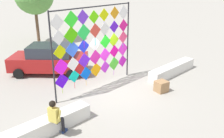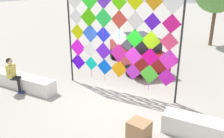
{
  "view_description": "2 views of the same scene",
  "coord_description": "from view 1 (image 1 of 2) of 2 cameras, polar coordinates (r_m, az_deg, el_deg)",
  "views": [
    {
      "loc": [
        -7.36,
        -7.38,
        5.2
      ],
      "look_at": [
        0.08,
        0.27,
        1.14
      ],
      "focal_mm": 39.21,
      "sensor_mm": 36.0,
      "label": 1
    },
    {
      "loc": [
        3.62,
        -6.47,
        3.96
      ],
      "look_at": [
        -0.03,
        0.31,
        1.21
      ],
      "focal_mm": 36.62,
      "sensor_mm": 36.0,
      "label": 2
    }
  ],
  "objects": [
    {
      "name": "parked_car",
      "position": [
        14.23,
        -14.34,
        2.3
      ],
      "size": [
        4.22,
        4.31,
        1.64
      ],
      "color": "maroon",
      "rests_on": "ground"
    },
    {
      "name": "plaza_ledge_left",
      "position": [
        9.05,
        -15.58,
        -12.94
      ],
      "size": [
        3.66,
        0.6,
        0.57
      ],
      "primitive_type": "cube",
      "color": "silver",
      "rests_on": "ground"
    },
    {
      "name": "kite_display_rack",
      "position": [
        11.5,
        -4.06,
        6.14
      ],
      "size": [
        4.68,
        0.11,
        3.98
      ],
      "color": "#232328",
      "rests_on": "ground"
    },
    {
      "name": "plaza_ledge_right",
      "position": [
        14.16,
        13.89,
        -0.11
      ],
      "size": [
        3.66,
        0.6,
        0.57
      ],
      "primitive_type": "cube",
      "color": "silver",
      "rests_on": "ground"
    },
    {
      "name": "ground",
      "position": [
        11.65,
        0.64,
        -5.67
      ],
      "size": [
        120.0,
        120.0,
        0.0
      ],
      "primitive_type": "plane",
      "color": "#9E998E"
    },
    {
      "name": "cardboard_box_large",
      "position": [
        11.95,
        11.44,
        -3.98
      ],
      "size": [
        0.64,
        0.6,
        0.53
      ],
      "primitive_type": "cube",
      "rotation": [
        0.0,
        0.0,
        -0.19
      ],
      "color": "#9E754C",
      "rests_on": "ground"
    },
    {
      "name": "seated_vendor",
      "position": [
        8.58,
        -13.02,
        -10.45
      ],
      "size": [
        0.66,
        0.55,
        1.41
      ],
      "color": "black",
      "rests_on": "ground"
    }
  ]
}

